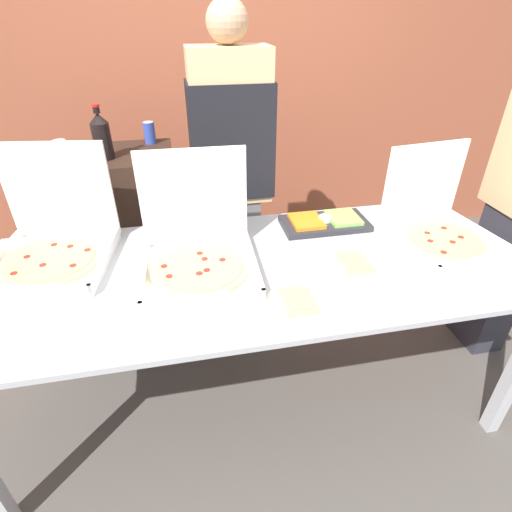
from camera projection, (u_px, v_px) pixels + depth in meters
ground_plane at (256, 394)px, 2.17m from camera, size 16.00×16.00×0.00m
brick_wall_behind at (209, 70)px, 2.83m from camera, size 10.00×0.06×2.80m
buffet_table at (256, 282)px, 1.76m from camera, size 2.31×0.94×0.84m
pizza_box_far_left at (199, 250)px, 1.67m from camera, size 0.48×0.49×0.46m
pizza_box_near_left at (439, 226)px, 1.86m from camera, size 0.47×0.49×0.42m
pizza_box_far_right at (54, 243)px, 1.72m from camera, size 0.53×0.55×0.47m
paper_plate_front_center at (354, 263)px, 1.71m from camera, size 0.24×0.24×0.03m
paper_plate_front_right at (298, 301)px, 1.49m from camera, size 0.24×0.24×0.03m
veggie_tray at (325, 222)px, 2.01m from camera, size 0.43×0.22×0.05m
sideboard_podium at (120, 240)px, 2.49m from camera, size 0.75×0.50×1.09m
soda_bottle at (102, 136)px, 2.07m from camera, size 0.09×0.09×0.28m
soda_can_silver at (62, 152)px, 2.03m from camera, size 0.07×0.07×0.12m
soda_can_colored at (150, 133)px, 2.34m from camera, size 0.07×0.07×0.12m
person_server_vest at (233, 170)px, 2.16m from camera, size 0.42×0.24×1.83m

